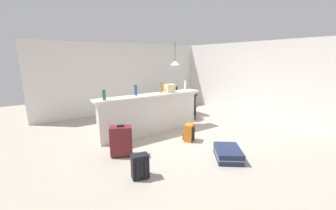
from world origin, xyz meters
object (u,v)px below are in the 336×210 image
object	(u,v)px
bottle_green	(104,95)
dining_chair_near_partition	(187,104)
dining_table	(178,97)
suitcase_flat_navy	(228,153)
bottle_amber	(161,88)
dining_chair_far_side	(171,98)
bottle_clear	(185,85)
backpack_orange	(189,133)
pendant_lamp	(175,63)
bottle_blue	(136,90)
grocery_bag	(170,88)
suitcase_upright_maroon	(121,141)
backpack_black	(140,166)

from	to	relation	value
bottle_green	dining_chair_near_partition	distance (m)	3.00
dining_table	suitcase_flat_navy	size ratio (longest dim) A/B	1.28
bottle_amber	dining_chair_far_side	world-z (taller)	bottle_amber
bottle_clear	backpack_orange	size ratio (longest dim) A/B	0.65
dining_chair_far_side	pendant_lamp	world-z (taller)	pendant_lamp
bottle_green	bottle_blue	world-z (taller)	bottle_blue
dining_chair_near_partition	backpack_orange	size ratio (longest dim) A/B	2.21
bottle_blue	bottle_amber	world-z (taller)	bottle_amber
bottle_clear	suitcase_flat_navy	world-z (taller)	bottle_clear
bottle_blue	backpack_orange	xyz separation A→B (m)	(0.88, -1.05, -0.99)
pendant_lamp	bottle_green	bearing A→B (deg)	-156.50
bottle_green	suitcase_flat_navy	size ratio (longest dim) A/B	0.27
bottle_blue	grocery_bag	bearing A→B (deg)	-5.72
bottle_green	grocery_bag	world-z (taller)	bottle_green
bottle_green	grocery_bag	distance (m)	1.83
bottle_blue	suitcase_upright_maroon	bearing A→B (deg)	-131.69
suitcase_flat_navy	backpack_orange	world-z (taller)	backpack_orange
dining_chair_far_side	backpack_black	world-z (taller)	dining_chair_far_side
dining_chair_far_side	backpack_black	distance (m)	4.61
suitcase_upright_maroon	bottle_clear	bearing A→B (deg)	20.60
bottle_amber	backpack_black	distance (m)	2.63
suitcase_flat_navy	backpack_orange	size ratio (longest dim) A/B	2.05
dining_chair_near_partition	suitcase_upright_maroon	size ratio (longest dim) A/B	1.39
grocery_bag	backpack_orange	distance (m)	1.36
bottle_amber	dining_chair_near_partition	world-z (taller)	bottle_amber
dining_chair_near_partition	backpack_orange	xyz separation A→B (m)	(-1.14, -1.48, -0.31)
suitcase_upright_maroon	dining_table	bearing A→B (deg)	33.32
bottle_clear	grocery_bag	xyz separation A→B (m)	(-0.62, -0.11, -0.03)
backpack_black	suitcase_upright_maroon	bearing A→B (deg)	86.37
bottle_green	bottle_blue	distance (m)	0.87
dining_chair_far_side	backpack_orange	distance (m)	2.97
backpack_black	suitcase_flat_navy	bearing A→B (deg)	-12.12
grocery_bag	backpack_black	world-z (taller)	grocery_bag
dining_chair_far_side	suitcase_flat_navy	world-z (taller)	dining_chair_far_side
bottle_green	bottle_amber	xyz separation A→B (m)	(1.61, 0.15, 0.02)
bottle_clear	pendant_lamp	xyz separation A→B (m)	(0.42, 1.08, 0.61)
bottle_green	dining_chair_near_partition	xyz separation A→B (m)	(2.87, 0.59, -0.66)
dining_table	bottle_blue	bearing A→B (deg)	-154.28
bottle_blue	dining_chair_far_side	distance (m)	2.81
bottle_clear	suitcase_flat_navy	distance (m)	2.57
grocery_bag	suitcase_upright_maroon	distance (m)	2.11
backpack_black	dining_chair_far_side	bearing A→B (deg)	48.01
backpack_orange	suitcase_upright_maroon	world-z (taller)	suitcase_upright_maroon
suitcase_flat_navy	bottle_clear	bearing A→B (deg)	73.17
dining_table	backpack_black	world-z (taller)	dining_table
backpack_black	backpack_orange	bearing A→B (deg)	24.37
bottle_blue	dining_table	xyz separation A→B (m)	(2.10, 1.01, -0.55)
backpack_orange	dining_chair_near_partition	bearing A→B (deg)	52.49
bottle_blue	dining_chair_near_partition	xyz separation A→B (m)	(2.02, 0.43, -0.68)
bottle_clear	backpack_orange	world-z (taller)	bottle_clear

